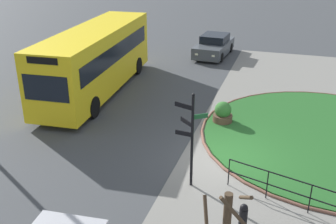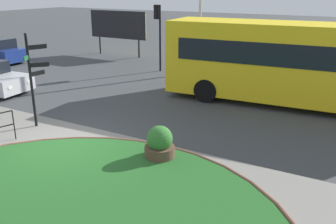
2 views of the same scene
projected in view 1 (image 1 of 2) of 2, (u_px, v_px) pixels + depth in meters
ground at (226, 159)px, 14.84m from camera, size 120.00×120.00×0.00m
sidewalk_paving at (287, 168)px, 14.24m from camera, size 32.00×7.66×0.02m
grass_island at (330, 138)px, 16.35m from camera, size 10.30×10.30×0.10m
grass_kerb_ring at (330, 138)px, 16.34m from camera, size 10.61×10.61×0.11m
signpost_directional at (191, 134)px, 12.59m from camera, size 0.49×1.07×3.27m
bollard_foreground at (243, 218)px, 11.00m from camera, size 0.24×0.24×0.92m
railing_grass_edge at (289, 188)px, 12.00m from camera, size 1.16×3.82×1.01m
bus_yellow at (97, 58)px, 20.83m from camera, size 10.50×3.15×3.35m
car_far_lane at (214, 46)px, 27.75m from camera, size 4.55×2.17×1.46m
planter_near_signpost at (223, 114)px, 17.57m from camera, size 0.87×0.87×1.01m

